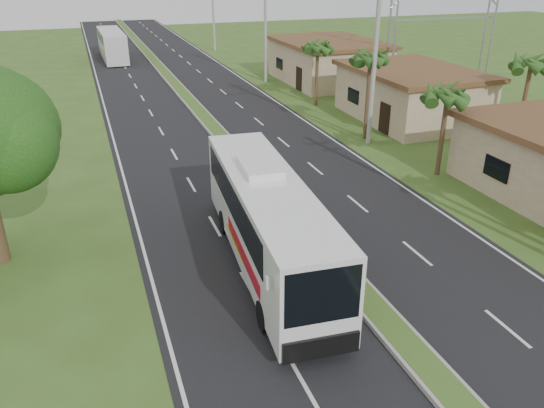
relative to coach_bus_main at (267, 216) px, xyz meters
name	(u,v)px	position (x,y,z in m)	size (l,w,h in m)	color
ground	(412,354)	(2.37, -6.20, -2.06)	(180.00, 180.00, 0.00)	#3C541F
road_asphalt	(231,148)	(2.37, 13.80, -2.05)	(14.00, 160.00, 0.02)	black
median_strip	(230,147)	(2.37, 13.80, -1.95)	(1.20, 160.00, 0.18)	gray
lane_edge_left	(119,161)	(-4.33, 13.80, -2.06)	(0.12, 160.00, 0.01)	silver
lane_edge_right	(329,137)	(9.07, 13.80, -2.06)	(0.12, 160.00, 0.01)	silver
shop_mid	(411,94)	(16.37, 15.80, -0.20)	(7.60, 10.60, 3.67)	tan
shop_far	(328,61)	(16.37, 29.80, -0.13)	(8.60, 11.60, 3.82)	tan
palm_verge_b	(448,95)	(11.77, 5.80, 2.30)	(2.40, 2.40, 5.05)	#473321
palm_verge_c	(371,58)	(11.17, 12.80, 3.06)	(2.40, 2.40, 5.85)	#473321
palm_verge_d	(318,47)	(11.67, 21.80, 2.49)	(2.40, 2.40, 5.25)	#473321
palm_behind_shop	(532,64)	(19.87, 8.80, 2.87)	(2.40, 2.40, 5.65)	#473321
utility_pole_b	(376,41)	(10.84, 11.80, 4.20)	(3.20, 0.28, 12.00)	gray
utility_pole_c	(265,19)	(10.87, 31.80, 3.62)	(1.60, 0.28, 11.00)	gray
utility_pole_d	(213,6)	(10.87, 51.80, 3.36)	(1.60, 0.28, 10.50)	gray
billboard_lattice	(445,8)	(24.37, 23.80, 4.77)	(10.18, 1.18, 12.07)	gray
coach_bus_main	(267,216)	(0.00, 0.00, 0.00)	(3.30, 11.72, 3.74)	white
coach_bus_far	(112,43)	(-1.87, 49.23, -0.22)	(2.58, 11.14, 3.24)	silver
motorcyclist	(325,247)	(1.91, -0.96, -1.12)	(1.60, 0.52, 2.42)	black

